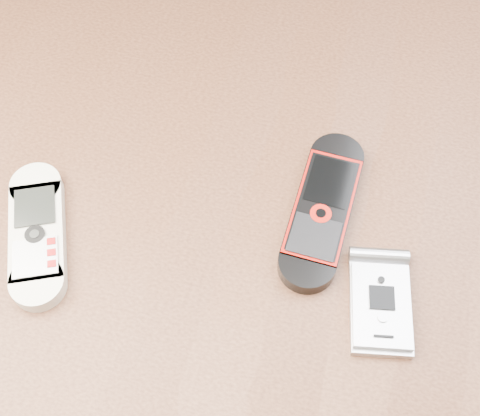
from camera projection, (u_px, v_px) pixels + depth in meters
name	position (u px, v px, depth m)	size (l,w,h in m)	color
ground	(237.00, 414.00, 1.25)	(4.00, 4.00, 0.00)	#472B19
table	(235.00, 263.00, 0.69)	(1.20, 0.80, 0.75)	black
nokia_white	(37.00, 233.00, 0.58)	(0.05, 0.14, 0.02)	silver
nokia_black_red	(322.00, 209.00, 0.59)	(0.05, 0.16, 0.02)	black
motorola_razr	(381.00, 304.00, 0.55)	(0.05, 0.10, 0.01)	#B6B7BB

